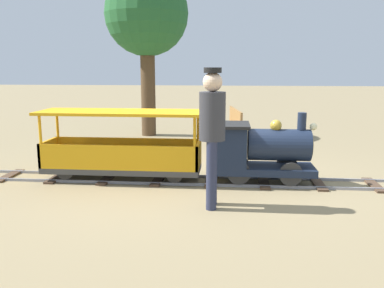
{
  "coord_description": "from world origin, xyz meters",
  "views": [
    {
      "loc": [
        5.67,
        0.45,
        1.63
      ],
      "look_at": [
        0.0,
        -0.08,
        0.55
      ],
      "focal_mm": 38.33,
      "sensor_mm": 36.0,
      "label": 1
    }
  ],
  "objects_px": {
    "conductor_person": "(212,127)",
    "oak_tree_near": "(147,16)",
    "park_bench": "(229,130)",
    "locomotive": "(258,150)",
    "passenger_car": "(122,151)"
  },
  "relations": [
    {
      "from": "locomotive",
      "to": "conductor_person",
      "type": "bearing_deg",
      "value": -29.84
    },
    {
      "from": "passenger_car",
      "to": "conductor_person",
      "type": "bearing_deg",
      "value": 51.93
    },
    {
      "from": "conductor_person",
      "to": "park_bench",
      "type": "relative_size",
      "value": 1.2
    },
    {
      "from": "conductor_person",
      "to": "oak_tree_near",
      "type": "height_order",
      "value": "oak_tree_near"
    },
    {
      "from": "locomotive",
      "to": "park_bench",
      "type": "bearing_deg",
      "value": -169.34
    },
    {
      "from": "locomotive",
      "to": "passenger_car",
      "type": "xyz_separation_m",
      "value": [
        0.0,
        -1.94,
        -0.06
      ]
    },
    {
      "from": "locomotive",
      "to": "oak_tree_near",
      "type": "bearing_deg",
      "value": -149.27
    },
    {
      "from": "park_bench",
      "to": "oak_tree_near",
      "type": "distance_m",
      "value": 3.47
    },
    {
      "from": "passenger_car",
      "to": "oak_tree_near",
      "type": "height_order",
      "value": "oak_tree_near"
    },
    {
      "from": "locomotive",
      "to": "conductor_person",
      "type": "xyz_separation_m",
      "value": [
        1.05,
        -0.6,
        0.47
      ]
    },
    {
      "from": "conductor_person",
      "to": "oak_tree_near",
      "type": "relative_size",
      "value": 0.43
    },
    {
      "from": "park_bench",
      "to": "oak_tree_near",
      "type": "bearing_deg",
      "value": -131.49
    },
    {
      "from": "locomotive",
      "to": "oak_tree_near",
      "type": "relative_size",
      "value": 0.38
    },
    {
      "from": "conductor_person",
      "to": "park_bench",
      "type": "bearing_deg",
      "value": 176.86
    },
    {
      "from": "passenger_car",
      "to": "park_bench",
      "type": "distance_m",
      "value": 2.71
    }
  ]
}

